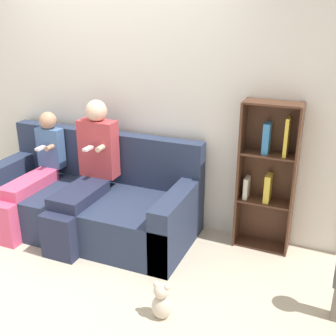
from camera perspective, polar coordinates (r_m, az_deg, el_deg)
ground_plane at (r=4.01m, az=-13.70°, el=-11.87°), size 14.00×14.00×0.00m
back_wall at (r=4.36m, az=-6.84°, el=9.56°), size 10.00×0.06×2.55m
couch at (r=4.32m, az=-10.61°, el=-4.61°), size 2.15×0.94×0.94m
adult_seated at (r=4.10m, az=-11.03°, el=-0.54°), size 0.38×0.91×1.30m
child_seated at (r=4.45m, az=-17.84°, el=-0.78°), size 0.28×0.92×1.12m
bookshelf at (r=3.90m, az=13.34°, el=-0.83°), size 0.50×0.24×1.39m
teddy_bear at (r=3.20m, az=-0.88°, el=-17.62°), size 0.15×0.12×0.31m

